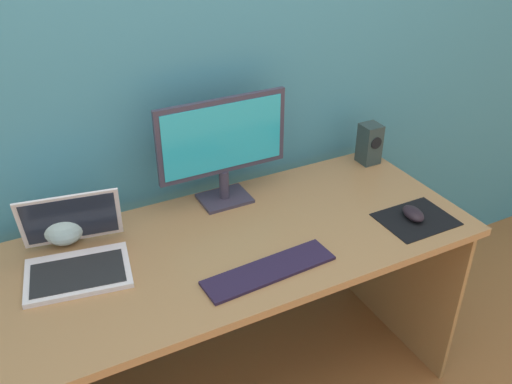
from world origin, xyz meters
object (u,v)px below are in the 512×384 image
Objects in this scene: monitor at (223,145)px; fishbowl at (63,224)px; mouse at (413,214)px; laptop at (76,254)px; keyboard_external at (269,270)px; speaker_right at (370,144)px.

monitor is 3.30× the size of fishbowl.
monitor is 0.70m from mouse.
monitor reaches higher than mouse.
laptop is 0.83× the size of keyboard_external.
speaker_right is (0.65, 0.00, -0.14)m from monitor.
laptop is at bearing 176.01° from mouse.
speaker_right is 1.22m from laptop.
mouse is at bearing -0.66° from keyboard_external.
laptop is 2.41× the size of fishbowl.
keyboard_external is at bearing -40.63° from fishbowl.
keyboard_external is (-0.70, -0.44, -0.08)m from speaker_right.
monitor reaches higher than laptop.
fishbowl is at bearing 179.49° from monitor.
monitor is at bearing 14.53° from laptop.
laptop is (-0.56, -0.15, -0.18)m from monitor.
fishbowl is at bearing 92.14° from laptop.
monitor is 0.59m from fishbowl.
laptop is at bearing -173.03° from speaker_right.
fishbowl reaches higher than keyboard_external.
laptop is 0.59m from keyboard_external.
fishbowl is (-0.01, 0.15, 0.02)m from laptop.
monitor is at bearing -179.78° from speaker_right.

